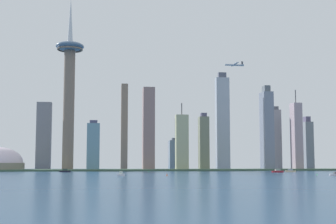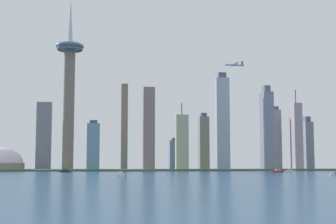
# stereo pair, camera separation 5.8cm
# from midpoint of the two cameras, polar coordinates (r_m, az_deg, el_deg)

# --- Properties ---
(ground_plane) EXTENTS (6000.00, 6000.00, 0.00)m
(ground_plane) POSITION_cam_midpoint_polar(r_m,az_deg,el_deg) (365.11, 14.38, -8.04)
(ground_plane) COLOR navy
(waterfront_pier) EXTENTS (711.51, 48.18, 2.77)m
(waterfront_pier) POSITION_cam_midpoint_polar(r_m,az_deg,el_deg) (800.45, 2.12, -6.76)
(waterfront_pier) COLOR #415F47
(waterfront_pier) RESTS_ON ground
(observation_tower) EXTENTS (45.94, 45.94, 285.42)m
(observation_tower) POSITION_cam_midpoint_polar(r_m,az_deg,el_deg) (813.09, -11.45, 3.42)
(observation_tower) COLOR #7B695C
(observation_tower) RESTS_ON ground
(skyscraper_0) EXTENTS (16.27, 17.48, 97.03)m
(skyscraper_0) POSITION_cam_midpoint_polar(r_m,az_deg,el_deg) (829.74, 4.19, -3.60)
(skyscraper_0) COLOR slate
(skyscraper_0) RESTS_ON ground
(skyscraper_1) EXTENTS (14.64, 21.57, 139.52)m
(skyscraper_1) POSITION_cam_midpoint_polar(r_m,az_deg,el_deg) (874.60, 14.76, -2.78)
(skyscraper_1) COLOR #A6919D
(skyscraper_1) RESTS_ON ground
(skyscraper_2) EXTENTS (12.04, 16.63, 157.37)m
(skyscraper_2) POSITION_cam_midpoint_polar(r_m,az_deg,el_deg) (900.46, -5.13, -1.71)
(skyscraper_2) COLOR #7C6D60
(skyscraper_2) RESTS_ON ground
(skyscraper_3) EXTENTS (19.02, 23.17, 137.07)m
(skyscraper_3) POSITION_cam_midpoint_polar(r_m,az_deg,el_deg) (806.75, -2.29, -1.98)
(skyscraper_3) COLOR gray
(skyscraper_3) RESTS_ON ground
(skyscraper_4) EXTENTS (24.43, 22.20, 57.36)m
(skyscraper_4) POSITION_cam_midpoint_polar(r_m,az_deg,el_deg) (889.00, 0.91, -4.99)
(skyscraper_4) COLOR slate
(skyscraper_4) RESTS_ON ground
(skyscraper_5) EXTENTS (24.07, 17.88, 115.50)m
(skyscraper_5) POSITION_cam_midpoint_polar(r_m,az_deg,el_deg) (856.74, -14.29, -2.75)
(skyscraper_5) COLOR slate
(skyscraper_5) RESTS_ON ground
(skyscraper_6) EXTENTS (20.44, 12.73, 81.72)m
(skyscraper_6) POSITION_cam_midpoint_polar(r_m,az_deg,el_deg) (800.53, -8.72, -3.99)
(skyscraper_6) COLOR #618BA2
(skyscraper_6) RESTS_ON ground
(skyscraper_7) EXTENTS (15.92, 23.37, 100.45)m
(skyscraper_7) POSITION_cam_midpoint_polar(r_m,az_deg,el_deg) (971.74, 15.96, -3.67)
(skyscraper_7) COLOR gray
(skyscraper_7) RESTS_ON ground
(skyscraper_8) EXTENTS (17.18, 26.83, 145.69)m
(skyscraper_8) POSITION_cam_midpoint_polar(r_m,az_deg,el_deg) (858.69, 11.47, -2.04)
(skyscraper_8) COLOR slate
(skyscraper_8) RESTS_ON ground
(skyscraper_9) EXTENTS (20.56, 15.78, 111.68)m
(skyscraper_9) POSITION_cam_midpoint_polar(r_m,az_deg,el_deg) (805.95, 1.62, -3.59)
(skyscraper_9) COLOR #ABB08C
(skyscraper_9) RESTS_ON ground
(skyscraper_10) EXTENTS (23.57, 13.40, 173.98)m
(skyscraper_10) POSITION_cam_midpoint_polar(r_m,az_deg,el_deg) (874.58, 6.38, -1.23)
(skyscraper_10) COLOR #9EA8B8
(skyscraper_10) RESTS_ON ground
(skyscraper_11) EXTENTS (16.79, 16.62, 114.07)m
(skyscraper_11) POSITION_cam_midpoint_polar(r_m,az_deg,el_deg) (901.76, 12.45, -3.11)
(skyscraper_11) COLOR gray
(skyscraper_11) RESTS_ON ground
(boat_0) EXTENTS (17.68, 8.94, 11.01)m
(boat_0) POSITION_cam_midpoint_polar(r_m,az_deg,el_deg) (704.46, 12.68, -6.75)
(boat_0) COLOR #A9202F
(boat_0) RESTS_ON ground
(boat_2) EXTENTS (16.27, 8.72, 4.79)m
(boat_2) POSITION_cam_midpoint_polar(r_m,az_deg,el_deg) (715.45, -11.91, -6.74)
(boat_2) COLOR black
(boat_2) RESTS_ON ground
(boat_3) EXTENTS (7.94, 3.70, 5.04)m
(boat_3) POSITION_cam_midpoint_polar(r_m,az_deg,el_deg) (520.61, -5.51, -7.25)
(boat_3) COLOR white
(boat_3) RESTS_ON ground
(boat_4) EXTENTS (16.81, 11.92, 9.48)m
(boat_4) POSITION_cam_midpoint_polar(r_m,az_deg,el_deg) (730.13, 14.10, -6.69)
(boat_4) COLOR beige
(boat_4) RESTS_ON ground
(channel_buoy_0) EXTENTS (1.05, 1.05, 2.24)m
(channel_buoy_0) POSITION_cam_midpoint_polar(r_m,az_deg,el_deg) (690.33, -2.26, -6.95)
(channel_buoy_0) COLOR green
(channel_buoy_0) RESTS_ON ground
(channel_buoy_1) EXTENTS (1.14, 1.14, 1.65)m
(channel_buoy_1) POSITION_cam_midpoint_polar(r_m,az_deg,el_deg) (572.75, 16.99, -6.99)
(channel_buoy_1) COLOR green
(channel_buoy_1) RESTS_ON ground
(channel_buoy_2) EXTENTS (1.61, 1.61, 2.50)m
(channel_buoy_2) POSITION_cam_midpoint_polar(r_m,az_deg,el_deg) (530.92, -0.13, -7.31)
(channel_buoy_2) COLOR #E54C19
(channel_buoy_2) RESTS_ON ground
(airplane) EXTENTS (31.19, 31.70, 7.86)m
(airplane) POSITION_cam_midpoint_polar(r_m,az_deg,el_deg) (783.35, 7.76, 5.48)
(airplane) COLOR #A8B4C8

